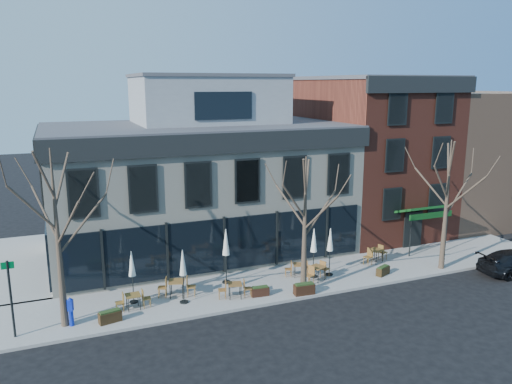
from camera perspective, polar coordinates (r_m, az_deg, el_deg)
name	(u,v)px	position (r m, az deg, el deg)	size (l,w,h in m)	color
ground	(224,276)	(28.65, -3.65, -9.58)	(120.00, 120.00, 0.00)	black
sidewalk_front	(293,280)	(27.92, 4.21, -10.02)	(33.50, 4.70, 0.15)	gray
sidewalk_side	(12,266)	(33.15, -26.15, -7.64)	(4.50, 12.00, 0.15)	gray
corner_building	(199,179)	(32.02, -6.51, 1.53)	(18.39, 10.39, 11.10)	beige
red_brick_building	(371,154)	(37.33, 13.02, 4.24)	(8.20, 11.78, 11.18)	maroon
bg_building	(466,154)	(44.59, 22.86, 4.03)	(12.00, 12.00, 10.00)	#8C664C
tree_corner	(58,237)	(22.98, -21.70, -4.80)	(3.93, 3.98, 7.92)	#382B21
tree_mid	(305,224)	(25.12, 5.62, -3.63)	(3.50, 3.55, 7.04)	#382B21
tree_right	(447,203)	(30.20, 20.96, -1.23)	(3.72, 3.77, 7.48)	#382B21
sign_pole	(11,294)	(23.51, -26.24, -10.45)	(0.50, 0.10, 3.40)	black
call_box	(71,311)	(24.01, -20.41, -12.60)	(0.28, 0.27, 1.34)	#0E27B9
cafe_set_0	(133,300)	(24.89, -13.86, -11.90)	(1.69, 0.69, 0.89)	brown
cafe_set_1	(177,287)	(25.81, -9.04, -10.63)	(1.98, 1.05, 1.02)	brown
cafe_set_2	(235,289)	(25.42, -2.42, -10.99)	(1.76, 0.83, 0.90)	brown
cafe_set_3	(299,269)	(28.13, 4.97, -8.72)	(1.67, 0.95, 0.86)	brown
cafe_set_4	(317,272)	(27.64, 7.00, -9.03)	(1.88, 1.17, 0.98)	brown
cafe_set_5	(375,254)	(30.93, 13.49, -6.93)	(1.92, 0.98, 0.98)	brown
umbrella_0	(132,267)	(25.07, -14.00, -8.28)	(0.42, 0.42, 2.63)	black
umbrella_1	(183,265)	(24.55, -8.35, -8.29)	(0.44, 0.44, 2.73)	black
umbrella_2	(226,245)	(26.64, -3.45, -6.08)	(0.48, 0.48, 3.01)	black
umbrella_3	(314,243)	(27.63, 6.63, -5.81)	(0.44, 0.44, 2.78)	black
umbrella_4	(330,242)	(28.01, 8.47, -5.69)	(0.44, 0.44, 2.73)	black
planter_0	(110,316)	(23.99, -16.34, -13.48)	(1.05, 0.59, 0.56)	#312110
planter_1	(260,291)	(25.68, 0.48, -11.26)	(0.92, 0.43, 0.50)	black
planter_2	(304,289)	(25.94, 5.53, -10.95)	(1.09, 0.50, 0.59)	black
planter_3	(383,271)	(29.17, 14.31, -8.69)	(0.97, 0.69, 0.51)	black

